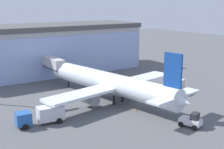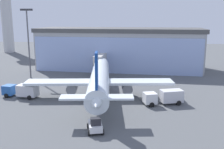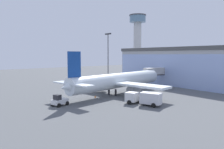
% 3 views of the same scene
% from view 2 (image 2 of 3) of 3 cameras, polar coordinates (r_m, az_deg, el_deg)
% --- Properties ---
extents(ground, '(240.00, 240.00, 0.00)m').
position_cam_2_polar(ground, '(49.77, -1.90, -6.17)').
color(ground, '#545659').
extents(terminal_building, '(51.08, 19.00, 12.62)m').
position_cam_2_polar(terminal_building, '(82.20, 1.60, 5.69)').
color(terminal_building, '#A8A8A8').
rests_on(terminal_building, ground).
extents(jet_bridge, '(2.72, 11.14, 5.94)m').
position_cam_2_polar(jet_bridge, '(73.00, -2.32, 3.44)').
color(jet_bridge, beige).
rests_on(jet_bridge, ground).
extents(control_tower, '(10.38, 10.38, 34.69)m').
position_cam_2_polar(control_tower, '(130.71, -22.17, 14.15)').
color(control_tower, '#BEBEBE').
rests_on(control_tower, ground).
extents(apron_light_mast, '(3.20, 0.40, 17.96)m').
position_cam_2_polar(apron_light_mast, '(71.74, -17.78, 7.68)').
color(apron_light_mast, '#59595E').
rests_on(apron_light_mast, ground).
extents(airplane, '(29.68, 35.50, 10.83)m').
position_cam_2_polar(airplane, '(53.38, -2.71, -1.06)').
color(airplane, white).
rests_on(airplane, ground).
extents(catering_truck, '(7.54, 3.35, 2.65)m').
position_cam_2_polar(catering_truck, '(55.65, -19.08, -3.28)').
color(catering_truck, '#2659A5').
rests_on(catering_truck, ground).
extents(fuel_truck, '(7.62, 4.36, 2.65)m').
position_cam_2_polar(fuel_truck, '(49.43, 11.37, -4.76)').
color(fuel_truck, silver).
rests_on(fuel_truck, ground).
extents(baggage_cart, '(3.04, 2.08, 1.50)m').
position_cam_2_polar(baggage_cart, '(50.60, 8.06, -5.38)').
color(baggage_cart, '#9E998C').
rests_on(baggage_cart, ground).
extents(pushback_tug, '(2.89, 3.57, 2.30)m').
position_cam_2_polar(pushback_tug, '(37.40, -3.65, -11.01)').
color(pushback_tug, silver).
rests_on(pushback_tug, ground).
extents(safety_cone_nose, '(0.36, 0.36, 0.55)m').
position_cam_2_polar(safety_cone_nose, '(47.46, -3.93, -6.77)').
color(safety_cone_nose, orange).
rests_on(safety_cone_nose, ground).
extents(safety_cone_wingtip, '(0.36, 0.36, 0.55)m').
position_cam_2_polar(safety_cone_wingtip, '(52.69, 10.59, -5.01)').
color(safety_cone_wingtip, orange).
rests_on(safety_cone_wingtip, ground).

